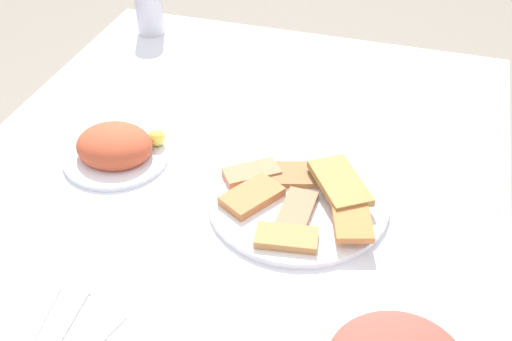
{
  "coord_description": "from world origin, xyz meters",
  "views": [
    {
      "loc": [
        -0.84,
        -0.3,
        1.45
      ],
      "look_at": [
        -0.02,
        -0.05,
        0.77
      ],
      "focal_mm": 45.17,
      "sensor_mm": 36.0,
      "label": 1
    }
  ],
  "objects_px": {
    "dining_table": "(231,204)",
    "fork": "(58,333)",
    "soda_can": "(149,9)",
    "salad_plate_greens": "(116,148)",
    "paper_napkin": "(47,332)",
    "spoon": "(35,327)",
    "pide_platter": "(298,199)"
  },
  "relations": [
    {
      "from": "dining_table",
      "to": "fork",
      "type": "relative_size",
      "value": 7.11
    },
    {
      "from": "soda_can",
      "to": "fork",
      "type": "relative_size",
      "value": 0.76
    },
    {
      "from": "pide_platter",
      "to": "salad_plate_greens",
      "type": "height_order",
      "value": "salad_plate_greens"
    },
    {
      "from": "pide_platter",
      "to": "soda_can",
      "type": "height_order",
      "value": "soda_can"
    },
    {
      "from": "paper_napkin",
      "to": "dining_table",
      "type": "bearing_deg",
      "value": -17.11
    },
    {
      "from": "pide_platter",
      "to": "paper_napkin",
      "type": "xyz_separation_m",
      "value": [
        -0.35,
        0.26,
        -0.01
      ]
    },
    {
      "from": "soda_can",
      "to": "spoon",
      "type": "distance_m",
      "value": 0.9
    },
    {
      "from": "salad_plate_greens",
      "to": "spoon",
      "type": "xyz_separation_m",
      "value": [
        -0.38,
        -0.07,
        -0.02
      ]
    },
    {
      "from": "pide_platter",
      "to": "soda_can",
      "type": "xyz_separation_m",
      "value": [
        0.52,
        0.5,
        0.05
      ]
    },
    {
      "from": "paper_napkin",
      "to": "fork",
      "type": "distance_m",
      "value": 0.02
    },
    {
      "from": "pide_platter",
      "to": "salad_plate_greens",
      "type": "distance_m",
      "value": 0.35
    },
    {
      "from": "dining_table",
      "to": "fork",
      "type": "height_order",
      "value": "fork"
    },
    {
      "from": "dining_table",
      "to": "salad_plate_greens",
      "type": "distance_m",
      "value": 0.23
    },
    {
      "from": "salad_plate_greens",
      "to": "soda_can",
      "type": "xyz_separation_m",
      "value": [
        0.49,
        0.15,
        0.04
      ]
    },
    {
      "from": "dining_table",
      "to": "pide_platter",
      "type": "distance_m",
      "value": 0.17
    },
    {
      "from": "pide_platter",
      "to": "salad_plate_greens",
      "type": "xyz_separation_m",
      "value": [
        0.03,
        0.35,
        0.01
      ]
    },
    {
      "from": "salad_plate_greens",
      "to": "paper_napkin",
      "type": "xyz_separation_m",
      "value": [
        -0.38,
        -0.09,
        -0.02
      ]
    },
    {
      "from": "fork",
      "to": "spoon",
      "type": "height_order",
      "value": "same"
    },
    {
      "from": "dining_table",
      "to": "soda_can",
      "type": "xyz_separation_m",
      "value": [
        0.47,
        0.36,
        0.14
      ]
    },
    {
      "from": "paper_napkin",
      "to": "salad_plate_greens",
      "type": "bearing_deg",
      "value": 12.63
    },
    {
      "from": "dining_table",
      "to": "soda_can",
      "type": "relative_size",
      "value": 9.39
    },
    {
      "from": "soda_can",
      "to": "fork",
      "type": "distance_m",
      "value": 0.91
    },
    {
      "from": "dining_table",
      "to": "spoon",
      "type": "relative_size",
      "value": 7.0
    },
    {
      "from": "soda_can",
      "to": "dining_table",
      "type": "bearing_deg",
      "value": -142.39
    },
    {
      "from": "fork",
      "to": "spoon",
      "type": "relative_size",
      "value": 0.98
    },
    {
      "from": "salad_plate_greens",
      "to": "soda_can",
      "type": "bearing_deg",
      "value": 17.17
    },
    {
      "from": "pide_platter",
      "to": "salad_plate_greens",
      "type": "bearing_deg",
      "value": 85.49
    },
    {
      "from": "dining_table",
      "to": "salad_plate_greens",
      "type": "xyz_separation_m",
      "value": [
        -0.02,
        0.21,
        0.1
      ]
    },
    {
      "from": "spoon",
      "to": "salad_plate_greens",
      "type": "bearing_deg",
      "value": 1.69
    },
    {
      "from": "pide_platter",
      "to": "paper_napkin",
      "type": "bearing_deg",
      "value": 143.54
    },
    {
      "from": "salad_plate_greens",
      "to": "spoon",
      "type": "relative_size",
      "value": 1.16
    },
    {
      "from": "pide_platter",
      "to": "fork",
      "type": "relative_size",
      "value": 1.87
    }
  ]
}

